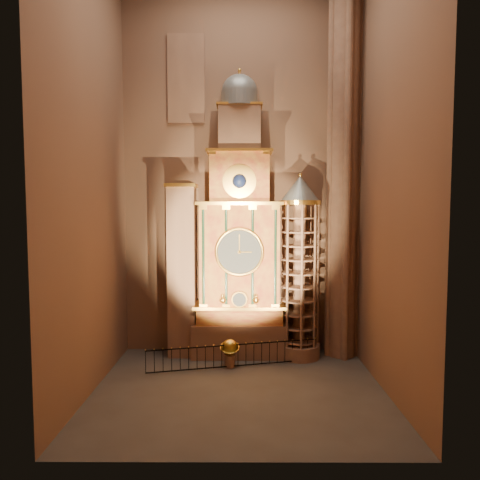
{
  "coord_description": "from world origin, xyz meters",
  "views": [
    {
      "loc": [
        0.13,
        -20.13,
        8.67
      ],
      "look_at": [
        0.04,
        3.0,
        7.05
      ],
      "focal_mm": 32.0,
      "sensor_mm": 36.0,
      "label": 1
    }
  ],
  "objects_px": {
    "astronomical_clock": "(239,244)",
    "portrait_tower": "(182,270)",
    "iron_railing": "(234,356)",
    "celestial_globe": "(230,350)",
    "stair_turret": "(299,268)"
  },
  "relations": [
    {
      "from": "astronomical_clock",
      "to": "stair_turret",
      "type": "xyz_separation_m",
      "value": [
        3.5,
        -0.26,
        -1.41
      ]
    },
    {
      "from": "portrait_tower",
      "to": "stair_turret",
      "type": "distance_m",
      "value": 6.91
    },
    {
      "from": "astronomical_clock",
      "to": "iron_railing",
      "type": "xyz_separation_m",
      "value": [
        -0.29,
        -2.12,
        -6.0
      ]
    },
    {
      "from": "celestial_globe",
      "to": "iron_railing",
      "type": "xyz_separation_m",
      "value": [
        0.24,
        -0.13,
        -0.25
      ]
    },
    {
      "from": "astronomical_clock",
      "to": "portrait_tower",
      "type": "relative_size",
      "value": 1.64
    },
    {
      "from": "stair_turret",
      "to": "iron_railing",
      "type": "height_order",
      "value": "stair_turret"
    },
    {
      "from": "celestial_globe",
      "to": "stair_turret",
      "type": "bearing_deg",
      "value": 23.19
    },
    {
      "from": "astronomical_clock",
      "to": "celestial_globe",
      "type": "distance_m",
      "value": 6.1
    },
    {
      "from": "astronomical_clock",
      "to": "portrait_tower",
      "type": "distance_m",
      "value": 3.73
    },
    {
      "from": "portrait_tower",
      "to": "celestial_globe",
      "type": "relative_size",
      "value": 6.56
    },
    {
      "from": "celestial_globe",
      "to": "iron_railing",
      "type": "bearing_deg",
      "value": -28.93
    },
    {
      "from": "astronomical_clock",
      "to": "iron_railing",
      "type": "bearing_deg",
      "value": -97.88
    },
    {
      "from": "iron_railing",
      "to": "celestial_globe",
      "type": "bearing_deg",
      "value": 151.07
    },
    {
      "from": "celestial_globe",
      "to": "iron_railing",
      "type": "distance_m",
      "value": 0.37
    },
    {
      "from": "astronomical_clock",
      "to": "celestial_globe",
      "type": "height_order",
      "value": "astronomical_clock"
    }
  ]
}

